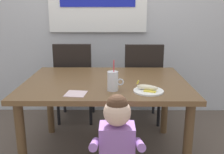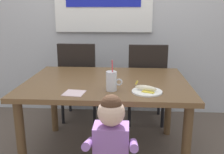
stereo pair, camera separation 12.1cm
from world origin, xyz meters
name	(u,v)px [view 2 (the right image)]	position (x,y,z in m)	size (l,w,h in m)	color
ground_plane	(107,153)	(0.00, 0.00, 0.00)	(24.00, 24.00, 0.00)	brown
dining_table	(107,90)	(0.00, 0.00, 0.64)	(1.41, 1.04, 0.72)	brown
dining_chair_left	(79,78)	(-0.39, 0.73, 0.54)	(0.44, 0.45, 0.96)	black
dining_chair_right	(146,80)	(0.40, 0.70, 0.54)	(0.44, 0.45, 0.96)	black
toddler_standing	(111,142)	(0.09, -0.72, 0.53)	(0.33, 0.24, 0.84)	#3F4760
milk_cup	(112,82)	(0.06, -0.28, 0.79)	(0.13, 0.09, 0.25)	silver
snack_plate	(147,92)	(0.33, -0.31, 0.73)	(0.23, 0.23, 0.01)	white
peeled_banana	(146,88)	(0.33, -0.31, 0.75)	(0.17, 0.14, 0.07)	#F4EAC6
paper_napkin	(74,93)	(-0.21, -0.37, 0.72)	(0.15, 0.15, 0.00)	silver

